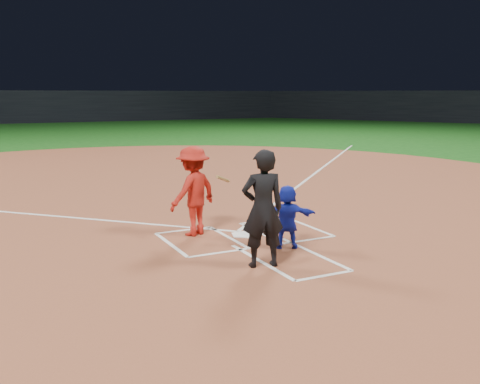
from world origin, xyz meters
name	(u,v)px	position (x,y,z in m)	size (l,w,h in m)	color
ground	(244,236)	(0.00, 0.00, 0.00)	(120.00, 120.00, 0.00)	#124912
home_plate_dirt	(155,189)	(0.00, 6.00, 0.01)	(28.00, 28.00, 0.01)	brown
stadium_wall_far	(24,107)	(0.00, 48.00, 1.60)	(80.00, 1.20, 3.20)	black
home_plate	(244,235)	(0.00, 0.00, 0.02)	(0.60, 0.60, 0.02)	white
catcher	(287,217)	(0.30, -1.16, 0.61)	(1.11, 0.35, 1.20)	#1625B5
umpire	(263,209)	(-0.64, -1.92, 1.00)	(0.72, 0.47, 1.97)	black
chalk_markings	(162,193)	(0.00, 5.29, 0.01)	(28.35, 17.32, 0.01)	white
batter_at_plate	(193,191)	(-0.91, 0.50, 0.92)	(1.58, 1.11, 1.82)	#AE1C13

